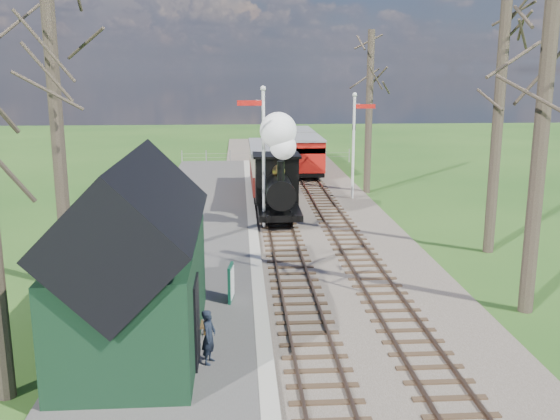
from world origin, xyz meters
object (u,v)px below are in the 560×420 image
(locomotive, at_px, (278,174))
(person, at_px, (209,337))
(bench, at_px, (185,313))
(semaphore_near, at_px, (262,147))
(red_carriage_b, at_px, (298,145))
(sign_board, at_px, (231,283))
(red_carriage_a, at_px, (306,155))
(station_shed, at_px, (135,265))
(coach, at_px, (271,167))
(semaphore_far, at_px, (355,138))

(locomotive, xyz_separation_m, person, (-2.50, -14.18, -1.41))
(bench, bearing_deg, locomotive, 75.16)
(locomotive, bearing_deg, semaphore_near, -124.67)
(red_carriage_b, relative_size, sign_board, 4.55)
(semaphore_near, xyz_separation_m, red_carriage_a, (3.37, 13.53, -2.16))
(sign_board, bearing_deg, bench, -121.34)
(station_shed, distance_m, coach, 19.65)
(person, bearing_deg, red_carriage_a, 6.24)
(semaphore_near, distance_m, person, 13.49)
(red_carriage_b, bearing_deg, bench, -100.97)
(sign_board, bearing_deg, semaphore_near, 82.03)
(locomotive, bearing_deg, red_carriage_a, 78.14)
(red_carriage_a, bearing_deg, person, -100.86)
(locomotive, height_order, coach, locomotive)
(station_shed, xyz_separation_m, semaphore_far, (8.67, 18.00, 1.08))
(red_carriage_a, height_order, bench, red_carriage_a)
(coach, relative_size, red_carriage_a, 1.59)
(red_carriage_a, distance_m, person, 27.11)
(sign_board, xyz_separation_m, person, (-0.47, -4.01, 0.10))
(semaphore_far, distance_m, sign_board, 16.60)
(locomotive, distance_m, sign_board, 10.49)
(red_carriage_b, height_order, bench, red_carriage_b)
(station_shed, xyz_separation_m, red_carriage_a, (6.90, 25.53, -0.81))
(coach, xyz_separation_m, person, (-2.51, -20.25, -0.80))
(locomotive, bearing_deg, coach, 89.89)
(semaphore_near, bearing_deg, person, -97.56)
(red_carriage_a, relative_size, person, 3.82)
(sign_board, bearing_deg, person, -96.64)
(coach, bearing_deg, station_shed, -102.64)
(bench, bearing_deg, red_carriage_b, 79.03)
(locomotive, height_order, sign_board, locomotive)
(red_carriage_a, bearing_deg, sign_board, -101.60)
(semaphore_far, xyz_separation_m, sign_board, (-6.41, -15.08, -2.60))
(red_carriage_a, xyz_separation_m, person, (-5.11, -26.62, -0.61))
(red_carriage_a, height_order, red_carriage_b, same)
(bench, height_order, person, person)
(coach, distance_m, red_carriage_a, 6.88)
(station_shed, relative_size, sign_board, 5.77)
(station_shed, bearing_deg, red_carriage_a, 74.88)
(coach, bearing_deg, red_carriage_b, 77.64)
(semaphore_far, distance_m, red_carriage_a, 7.96)
(semaphore_near, distance_m, red_carriage_b, 19.44)
(red_carriage_a, height_order, sign_board, red_carriage_a)
(semaphore_far, bearing_deg, person, -109.82)
(locomotive, distance_m, red_carriage_b, 18.14)
(semaphore_near, distance_m, coach, 7.47)
(red_carriage_a, xyz_separation_m, sign_board, (-4.64, -22.61, -0.72))
(coach, relative_size, bench, 4.89)
(coach, bearing_deg, semaphore_near, -96.13)
(semaphore_far, bearing_deg, red_carriage_b, 97.75)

